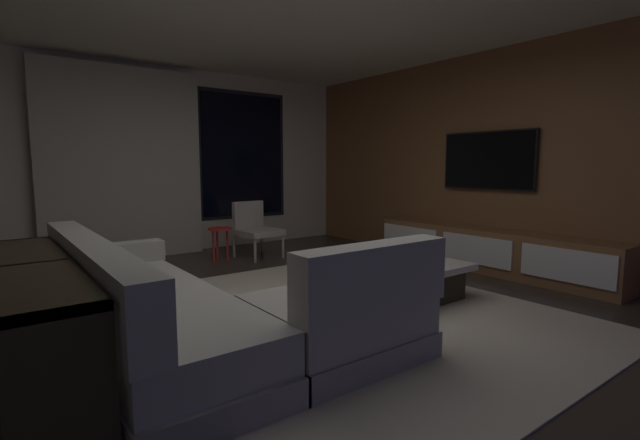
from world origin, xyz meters
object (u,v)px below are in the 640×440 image
book_stack_on_coffee_table (389,253)px  side_stool (220,234)px  mounted_tv (488,160)px  console_table_behind_couch (36,320)px  sectional_couch (198,314)px  accent_chair_near_window (255,226)px  coffee_table (391,278)px  media_console (490,251)px

book_stack_on_coffee_table → side_stool: (-0.74, 2.41, -0.03)m
mounted_tv → console_table_behind_couch: bearing=-176.6°
sectional_couch → accent_chair_near_window: bearing=54.8°
coffee_table → mounted_tv: (1.91, 0.23, 1.16)m
coffee_table → accent_chair_near_window: (-0.10, 2.57, 0.25)m
accent_chair_near_window → console_table_behind_couch: 3.88m
side_stool → media_console: size_ratio=0.15×
side_stool → coffee_table: bearing=-75.9°
side_stool → media_console: 3.45m
side_stool → media_console: media_console is taller
sectional_couch → coffee_table: sectional_couch is taller
side_stool → console_table_behind_couch: console_table_behind_couch is taller
sectional_couch → book_stack_on_coffee_table: size_ratio=9.00×
coffee_table → accent_chair_near_window: accent_chair_near_window is taller
sectional_couch → accent_chair_near_window: size_ratio=3.21×
media_console → console_table_behind_couch: 4.69m
sectional_couch → coffee_table: bearing=5.2°
book_stack_on_coffee_table → accent_chair_near_window: 2.44m
accent_chair_near_window → book_stack_on_coffee_table: bearing=-85.2°
sectional_couch → coffee_table: (2.04, 0.19, -0.10)m
console_table_behind_couch → accent_chair_near_window: bearing=42.6°
coffee_table → side_stool: bearing=104.1°
book_stack_on_coffee_table → accent_chair_near_window: size_ratio=0.36×
book_stack_on_coffee_table → console_table_behind_couch: console_table_behind_couch is taller
sectional_couch → media_console: bearing=3.3°
coffee_table → media_console: media_console is taller
accent_chair_near_window → media_console: size_ratio=0.25×
side_stool → sectional_couch: bearing=-117.2°
sectional_couch → media_console: 3.78m
book_stack_on_coffee_table → accent_chair_near_window: accent_chair_near_window is taller
sectional_couch → mounted_tv: size_ratio=2.00×
media_console → side_stool: bearing=133.4°
media_console → mounted_tv: bearing=47.6°
book_stack_on_coffee_table → side_stool: 2.52m
coffee_table → side_stool: size_ratio=2.52×
console_table_behind_couch → media_console: bearing=1.1°
sectional_couch → book_stack_on_coffee_table: 2.17m
sectional_couch → mounted_tv: mounted_tv is taller
book_stack_on_coffee_table → media_console: (1.63, -0.10, -0.15)m
side_stool → console_table_behind_couch: (-2.32, -2.60, 0.03)m
side_stool → console_table_behind_couch: 3.48m
sectional_couch → console_table_behind_couch: 0.93m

